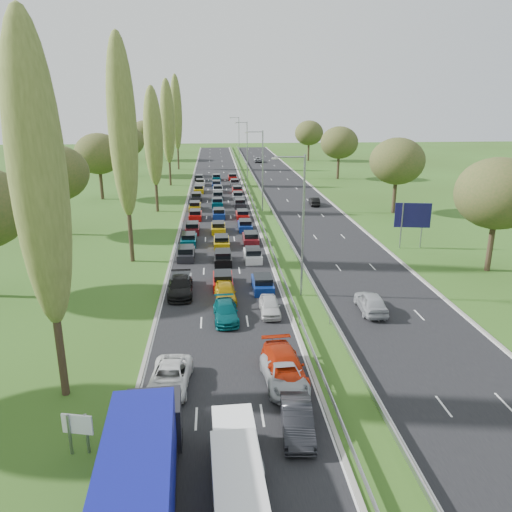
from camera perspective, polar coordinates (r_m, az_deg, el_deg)
name	(u,v)px	position (r m, az deg, el deg)	size (l,w,h in m)	color
ground	(261,208)	(78.71, 0.60, 5.48)	(260.00, 260.00, 0.00)	#2E4917
near_carriageway	(218,206)	(80.83, -4.36, 5.74)	(10.50, 215.00, 0.04)	black
far_carriageway	(301,204)	(82.03, 5.17, 5.89)	(10.50, 215.00, 0.04)	black
central_reservation	(260,202)	(81.05, 0.44, 6.22)	(2.36, 215.00, 0.32)	gray
lamp_columns	(263,172)	(75.74, 0.76, 9.62)	(0.18, 140.18, 12.00)	gray
poplar_row	(143,132)	(65.59, -12.81, 13.64)	(2.80, 127.80, 22.44)	#2D2116
woodland_left	(47,177)	(62.96, -22.79, 8.30)	(8.00, 166.00, 11.10)	#2D2116
woodland_right	(420,169)	(69.31, 18.21, 9.48)	(8.00, 153.00, 11.10)	#2D2116
traffic_queue_fill	(218,210)	(75.62, -4.33, 5.29)	(9.05, 69.76, 0.80)	slate
near_car_2	(170,378)	(30.15, -9.83, -13.53)	(2.26, 4.90, 1.36)	silver
near_car_3	(180,286)	(43.57, -8.64, -3.44)	(2.11, 5.18, 1.50)	black
near_car_6	(240,500)	(22.30, -1.86, -26.12)	(2.20, 4.76, 1.32)	gray
near_car_7	(226,312)	(38.33, -3.48, -6.37)	(1.84, 4.52, 1.31)	#054E54
near_car_8	(225,292)	(41.85, -3.52, -4.17)	(1.74, 4.32, 1.47)	#A8810B
near_car_9	(297,420)	(26.37, 4.73, -18.18)	(1.52, 4.35, 1.43)	black
near_car_10	(284,375)	(30.02, 3.27, -13.40)	(2.29, 4.97, 1.38)	#A7ABB0
near_car_11	(284,366)	(30.73, 3.21, -12.40)	(2.22, 5.47, 1.59)	#B8280B
near_car_12	(270,306)	(39.33, 1.58, -5.71)	(1.55, 3.85, 1.31)	silver
far_car_0	(371,302)	(40.70, 13.00, -5.15)	(1.88, 4.67, 1.59)	#9DA0A6
far_car_1	(314,201)	(81.31, 6.67, 6.24)	(1.41, 4.03, 1.33)	black
far_car_2	(258,160)	(140.70, 0.21, 10.96)	(2.24, 4.85, 1.35)	gray
blue_lorry	(143,467)	(22.07, -12.81, -22.44)	(2.61, 9.40, 3.97)	black
white_van_front	(237,485)	(22.37, -2.13, -24.68)	(2.00, 5.10, 2.05)	silver
white_van_rear	(235,451)	(24.01, -2.37, -21.40)	(1.92, 4.88, 1.96)	white
info_sign	(78,428)	(26.05, -19.70, -18.06)	(1.48, 0.44, 2.10)	gray
direction_sign	(413,217)	(58.92, 17.46, 4.24)	(3.96, 0.77, 5.20)	gray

